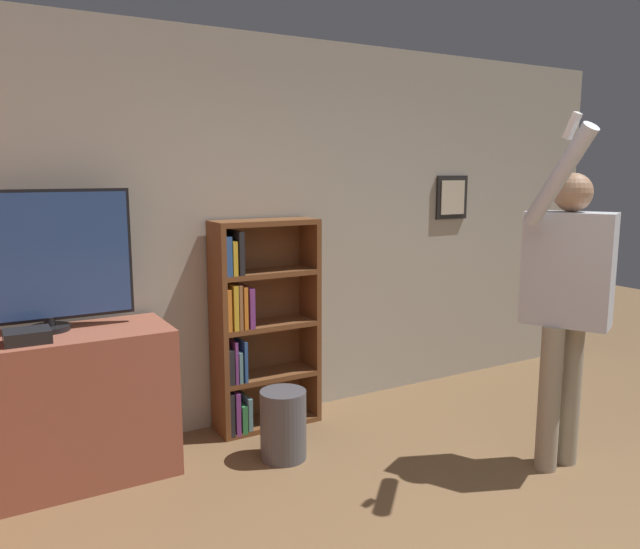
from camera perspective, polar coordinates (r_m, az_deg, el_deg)
wall_back at (r=4.47m, az=-4.54°, el=3.89°), size 6.42×0.09×2.70m
tv_ledge at (r=3.92m, az=-22.84°, el=-11.30°), size 1.27×0.54×0.88m
television at (r=3.81m, az=-23.83°, el=1.28°), size 0.95×0.22×0.80m
game_console at (r=3.67m, az=-25.20°, el=-5.12°), size 0.23×0.19×0.07m
bookshelf at (r=4.33m, az=-5.85°, el=-4.81°), size 0.73×0.28×1.46m
person at (r=3.92m, az=21.67°, el=-1.39°), size 0.63×0.60×2.08m
waste_bin at (r=4.00m, az=-3.37°, el=-13.54°), size 0.29×0.29×0.44m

